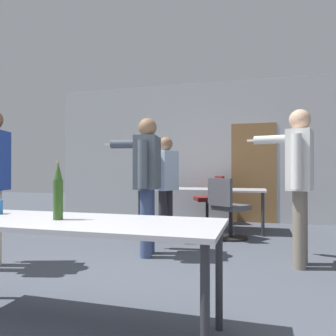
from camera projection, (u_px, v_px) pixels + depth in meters
back_wall at (202, 152)px, 7.10m from camera, size 6.68×0.12×2.98m
conference_table_near at (62, 229)px, 2.19m from camera, size 2.14×0.71×0.74m
conference_table_far at (201, 192)px, 5.94m from camera, size 2.26×0.81×0.74m
person_near_casual at (165, 178)px, 5.02m from camera, size 0.69×0.73×1.58m
person_far_watching at (146, 173)px, 4.13m from camera, size 0.86×0.70×1.73m
person_left_plaid at (299, 172)px, 3.65m from camera, size 0.76×0.77×1.75m
office_chair_mid_tucked at (211, 201)px, 6.59m from camera, size 0.66×0.63×0.96m
office_chair_near_pushed at (228, 210)px, 5.09m from camera, size 0.66×0.68×0.95m
beer_bottle at (58, 192)px, 2.19m from camera, size 0.06×0.06×0.39m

